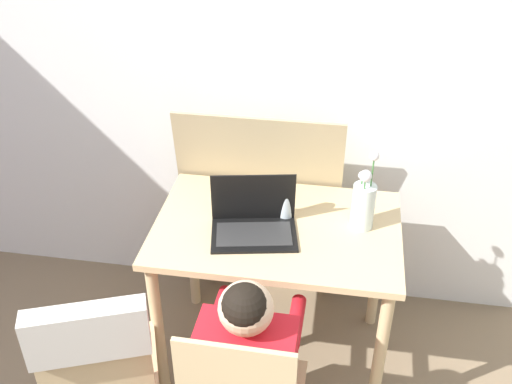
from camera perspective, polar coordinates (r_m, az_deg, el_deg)
The scene contains 8 objects.
wall_back at distance 2.73m, azimuth -2.08°, elevation 12.34°, with size 6.40×0.05×2.50m.
dining_table at distance 2.54m, azimuth 1.96°, elevation -5.32°, with size 1.01×0.67×0.76m.
chair_spare at distance 2.23m, azimuth -14.94°, elevation -15.10°, with size 0.52×0.54×0.89m.
person_seated at distance 2.18m, azimuth -0.65°, elevation -14.89°, with size 0.35×0.43×0.96m.
laptop at distance 2.41m, azimuth -0.22°, elevation -2.60°, with size 0.38×0.29×0.23m.
flower_vase at distance 2.44m, azimuth 10.21°, elevation -1.00°, with size 0.09×0.09×0.35m.
water_bottle at distance 2.47m, azimuth 2.89°, elevation -0.63°, with size 0.06×0.06×0.20m.
cardboard_panel at distance 2.92m, azimuth 0.33°, elevation -1.88°, with size 0.77×0.17×1.08m.
Camera 1 is at (0.51, -0.27, 2.22)m, focal length 42.00 mm.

